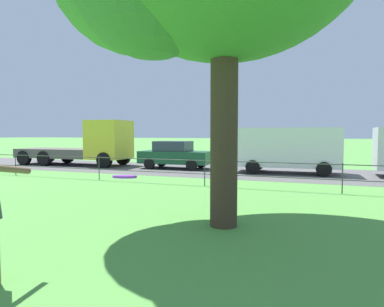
{
  "coord_description": "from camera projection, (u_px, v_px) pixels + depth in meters",
  "views": [
    {
      "loc": [
        6.14,
        2.25,
        1.94
      ],
      "look_at": [
        3.45,
        9.54,
        1.48
      ],
      "focal_mm": 30.85,
      "sensor_mm": 36.0,
      "label": 1
    }
  ],
  "objects": [
    {
      "name": "flatbed_truck_far_left",
      "position": [
        89.0,
        146.0,
        20.33
      ],
      "size": [
        7.39,
        2.68,
        2.75
      ],
      "color": "yellow",
      "rests_on": "ground"
    },
    {
      "name": "park_fence",
      "position": [
        149.0,
        166.0,
        13.09
      ],
      "size": [
        32.9,
        0.04,
        1.0
      ],
      "color": "#333833",
      "rests_on": "ground"
    },
    {
      "name": "frisbee",
      "position": [
        125.0,
        177.0,
        3.69
      ],
      "size": [
        0.29,
        0.29,
        0.04
      ],
      "color": "purple"
    },
    {
      "name": "panel_van_right",
      "position": [
        286.0,
        148.0,
        16.3
      ],
      "size": [
        5.07,
        2.24,
        2.24
      ],
      "color": "white",
      "rests_on": "ground"
    },
    {
      "name": "car_dark_green_far_right",
      "position": [
        175.0,
        155.0,
        18.5
      ],
      "size": [
        4.02,
        1.86,
        1.54
      ],
      "color": "#194C2D",
      "rests_on": "ground"
    },
    {
      "name": "street_strip",
      "position": [
        193.0,
        170.0,
        17.9
      ],
      "size": [
        80.0,
        6.19,
        0.01
      ],
      "primitive_type": "cube",
      "color": "#565454",
      "rests_on": "ground"
    }
  ]
}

